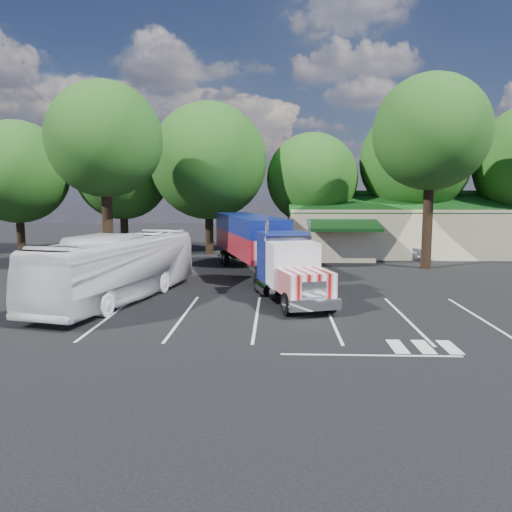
{
  "coord_description": "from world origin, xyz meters",
  "views": [
    {
      "loc": [
        0.82,
        -27.1,
        5.35
      ],
      "look_at": [
        -0.24,
        -0.75,
        2.0
      ],
      "focal_mm": 35.0,
      "sensor_mm": 36.0,
      "label": 1
    }
  ],
  "objects_px": {
    "semi_truck": "(257,242)",
    "tour_bus": "(119,267)",
    "silver_sedan": "(400,249)",
    "woman": "(292,277)",
    "bicycle": "(293,280)"
  },
  "relations": [
    {
      "from": "bicycle",
      "to": "tour_bus",
      "type": "bearing_deg",
      "value": 172.47
    },
    {
      "from": "bicycle",
      "to": "silver_sedan",
      "type": "relative_size",
      "value": 0.35
    },
    {
      "from": "semi_truck",
      "to": "woman",
      "type": "height_order",
      "value": "semi_truck"
    },
    {
      "from": "semi_truck",
      "to": "tour_bus",
      "type": "xyz_separation_m",
      "value": [
        -6.65,
        -6.69,
        -0.6
      ]
    },
    {
      "from": "semi_truck",
      "to": "tour_bus",
      "type": "bearing_deg",
      "value": -150.76
    },
    {
      "from": "woman",
      "to": "tour_bus",
      "type": "distance_m",
      "value": 9.24
    },
    {
      "from": "silver_sedan",
      "to": "tour_bus",
      "type": "bearing_deg",
      "value": 159.75
    },
    {
      "from": "woman",
      "to": "silver_sedan",
      "type": "distance_m",
      "value": 16.55
    },
    {
      "from": "semi_truck",
      "to": "bicycle",
      "type": "bearing_deg",
      "value": -68.51
    },
    {
      "from": "semi_truck",
      "to": "woman",
      "type": "distance_m",
      "value": 4.59
    },
    {
      "from": "silver_sedan",
      "to": "semi_truck",
      "type": "bearing_deg",
      "value": 158.3
    },
    {
      "from": "semi_truck",
      "to": "silver_sedan",
      "type": "relative_size",
      "value": 4.1
    },
    {
      "from": "semi_truck",
      "to": "tour_bus",
      "type": "distance_m",
      "value": 9.45
    },
    {
      "from": "woman",
      "to": "bicycle",
      "type": "height_order",
      "value": "woman"
    },
    {
      "from": "semi_truck",
      "to": "woman",
      "type": "bearing_deg",
      "value": -77.23
    }
  ]
}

